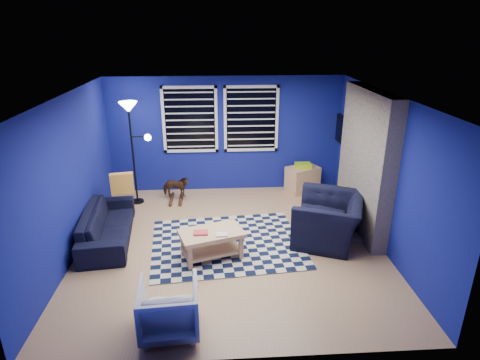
# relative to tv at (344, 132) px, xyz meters

# --- Properties ---
(floor) EXTENTS (5.00, 5.00, 0.00)m
(floor) POSITION_rel_tv_xyz_m (-2.45, -2.00, -1.40)
(floor) COLOR tan
(floor) RESTS_ON ground
(ceiling) EXTENTS (5.00, 5.00, 0.00)m
(ceiling) POSITION_rel_tv_xyz_m (-2.45, -2.00, 1.10)
(ceiling) COLOR white
(ceiling) RESTS_ON wall_back
(wall_back) EXTENTS (5.00, 0.00, 5.00)m
(wall_back) POSITION_rel_tv_xyz_m (-2.45, 0.50, -0.15)
(wall_back) COLOR navy
(wall_back) RESTS_ON floor
(wall_left) EXTENTS (0.00, 5.00, 5.00)m
(wall_left) POSITION_rel_tv_xyz_m (-4.95, -2.00, -0.15)
(wall_left) COLOR navy
(wall_left) RESTS_ON floor
(wall_right) EXTENTS (0.00, 5.00, 5.00)m
(wall_right) POSITION_rel_tv_xyz_m (0.05, -2.00, -0.15)
(wall_right) COLOR navy
(wall_right) RESTS_ON floor
(fireplace) EXTENTS (0.65, 2.00, 2.50)m
(fireplace) POSITION_rel_tv_xyz_m (-0.09, -1.50, -0.20)
(fireplace) COLOR gray
(fireplace) RESTS_ON floor
(window_left) EXTENTS (1.17, 0.06, 1.42)m
(window_left) POSITION_rel_tv_xyz_m (-3.20, 0.46, 0.20)
(window_left) COLOR black
(window_left) RESTS_ON wall_back
(window_right) EXTENTS (1.17, 0.06, 1.42)m
(window_right) POSITION_rel_tv_xyz_m (-1.90, 0.46, 0.20)
(window_right) COLOR black
(window_right) RESTS_ON wall_back
(tv) EXTENTS (0.07, 1.00, 0.58)m
(tv) POSITION_rel_tv_xyz_m (0.00, 0.00, 0.00)
(tv) COLOR black
(tv) RESTS_ON wall_right
(rug) EXTENTS (2.68, 2.23, 0.02)m
(rug) POSITION_rel_tv_xyz_m (-2.51, -1.97, -1.39)
(rug) COLOR black
(rug) RESTS_ON floor
(sofa) EXTENTS (2.00, 0.96, 0.56)m
(sofa) POSITION_rel_tv_xyz_m (-4.55, -1.69, -1.12)
(sofa) COLOR black
(sofa) RESTS_ON floor
(armchair_big) EXTENTS (1.53, 1.44, 0.79)m
(armchair_big) POSITION_rel_tv_xyz_m (-0.79, -1.96, -1.00)
(armchair_big) COLOR black
(armchair_big) RESTS_ON floor
(armchair_bent) EXTENTS (0.74, 0.76, 0.65)m
(armchair_bent) POSITION_rel_tv_xyz_m (-3.26, -3.99, -1.07)
(armchair_bent) COLOR gray
(armchair_bent) RESTS_ON floor
(rocking_horse) EXTENTS (0.36, 0.61, 0.48)m
(rocking_horse) POSITION_rel_tv_xyz_m (-3.52, -0.12, -1.09)
(rocking_horse) COLOR #4A2817
(rocking_horse) RESTS_ON floor
(coffee_table) EXTENTS (1.10, 0.83, 0.48)m
(coffee_table) POSITION_rel_tv_xyz_m (-2.76, -2.39, -1.06)
(coffee_table) COLOR tan
(coffee_table) RESTS_ON rug
(cabinet) EXTENTS (0.80, 0.69, 0.65)m
(cabinet) POSITION_rel_tv_xyz_m (-0.76, 0.25, -1.11)
(cabinet) COLOR tan
(cabinet) RESTS_ON floor
(floor_lamp) EXTENTS (0.57, 0.35, 2.10)m
(floor_lamp) POSITION_rel_tv_xyz_m (-4.30, -0.14, 0.32)
(floor_lamp) COLOR black
(floor_lamp) RESTS_ON floor
(throw_pillow) EXTENTS (0.43, 0.20, 0.39)m
(throw_pillow) POSITION_rel_tv_xyz_m (-4.40, -0.99, -0.64)
(throw_pillow) COLOR gold
(throw_pillow) RESTS_ON sofa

